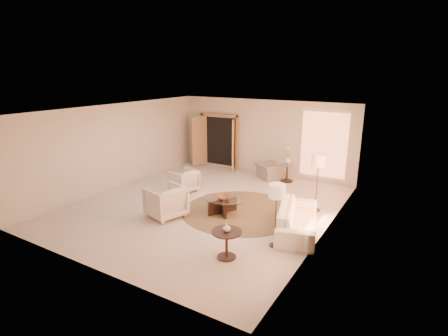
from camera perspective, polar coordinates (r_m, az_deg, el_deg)
The scene contains 18 objects.
room at distance 9.94m, azimuth -3.16°, elevation 1.44°, with size 7.04×8.04×2.83m.
windows_right at distance 8.68m, azimuth 16.51°, elevation -1.65°, with size 0.10×6.40×2.40m, color #FF9866, non-canonical shape.
window_back_corner at distance 12.58m, azimuth 15.96°, elevation 3.65°, with size 1.70×0.10×2.40m, color #FF9866, non-canonical shape.
curtains_right at distance 9.55m, azimuth 17.58°, elevation -0.50°, with size 0.06×5.20×2.60m, color #C3AB8E, non-canonical shape.
french_doors at distance 14.15m, azimuth -0.91°, elevation 4.36°, with size 1.95×0.66×2.16m.
area_rug at distance 9.95m, azimuth 2.74°, elevation -7.01°, with size 3.30×3.30×0.01m, color #3C2E1B.
sofa at distance 8.84m, azimuth 11.92°, elevation -8.06°, with size 2.26×0.88×0.66m, color silver.
armchair_left at distance 11.48m, azimuth -6.61°, elevation -1.88°, with size 0.78×0.73×0.80m, color silver.
armchair_right at distance 9.56m, azimuth -9.53°, elevation -5.18°, with size 0.91×0.86×0.94m, color silver.
accent_chair at distance 12.86m, azimuth 7.30°, elevation -0.09°, with size 0.86×0.56×0.75m, color gray.
coffee_table at distance 9.69m, azimuth -0.23°, elevation -5.94°, with size 1.28×1.28×0.43m.
end_table at distance 7.46m, azimuth 0.43°, elevation -11.61°, with size 0.65×0.65×0.61m.
side_table at distance 12.60m, azimuth 10.26°, elevation -0.40°, with size 0.58×0.58×0.67m.
floor_lamp_near at distance 9.89m, azimuth 15.19°, elevation 0.84°, with size 0.40×0.40×1.65m.
floor_lamp_far at distance 7.67m, azimuth 8.61°, elevation -4.19°, with size 0.36×0.36×1.47m.
bowl at distance 9.61m, azimuth -0.23°, elevation -4.80°, with size 0.38×0.38×0.09m, color brown.
end_vase at distance 7.34m, azimuth 0.44°, elevation -9.71°, with size 0.16×0.16×0.17m, color white.
side_vase at distance 12.51m, azimuth 10.34°, elevation 1.24°, with size 0.22×0.22×0.23m, color white.
Camera 1 is at (5.40, -7.98, 3.83)m, focal length 28.00 mm.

